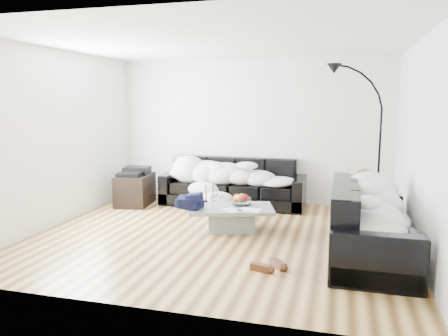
% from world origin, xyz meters
% --- Properties ---
extents(ground, '(5.00, 5.00, 0.00)m').
position_xyz_m(ground, '(0.00, 0.00, 0.00)').
color(ground, brown).
rests_on(ground, ground).
extents(wall_back, '(5.00, 0.02, 2.60)m').
position_xyz_m(wall_back, '(0.00, 2.25, 1.30)').
color(wall_back, silver).
rests_on(wall_back, ground).
extents(wall_left, '(0.02, 4.50, 2.60)m').
position_xyz_m(wall_left, '(-2.50, 0.00, 1.30)').
color(wall_left, silver).
rests_on(wall_left, ground).
extents(wall_right, '(0.02, 4.50, 2.60)m').
position_xyz_m(wall_right, '(2.50, 0.00, 1.30)').
color(wall_right, silver).
rests_on(wall_right, ground).
extents(ceiling, '(5.00, 5.00, 0.00)m').
position_xyz_m(ceiling, '(0.00, 0.00, 2.60)').
color(ceiling, white).
rests_on(ceiling, ground).
extents(sofa_back, '(2.52, 0.87, 0.82)m').
position_xyz_m(sofa_back, '(-0.24, 1.81, 0.41)').
color(sofa_back, black).
rests_on(sofa_back, ground).
extents(sofa_right, '(0.92, 2.14, 0.86)m').
position_xyz_m(sofa_right, '(1.97, -0.32, 0.43)').
color(sofa_right, black).
rests_on(sofa_right, ground).
extents(sleeper_back, '(2.14, 0.74, 0.43)m').
position_xyz_m(sleeper_back, '(-0.24, 1.76, 0.63)').
color(sleeper_back, white).
rests_on(sleeper_back, sofa_back).
extents(sleeper_right, '(0.77, 1.83, 0.45)m').
position_xyz_m(sleeper_right, '(1.97, -0.32, 0.64)').
color(sleeper_right, white).
rests_on(sleeper_right, sofa_right).
extents(teal_cushion, '(0.42, 0.38, 0.20)m').
position_xyz_m(teal_cushion, '(1.91, 0.34, 0.72)').
color(teal_cushion, '#0A4731').
rests_on(teal_cushion, sofa_right).
extents(coffee_table, '(1.33, 0.99, 0.34)m').
position_xyz_m(coffee_table, '(0.11, 0.28, 0.17)').
color(coffee_table, '#939699').
rests_on(coffee_table, ground).
extents(fruit_bowl, '(0.35, 0.35, 0.17)m').
position_xyz_m(fruit_bowl, '(0.23, 0.45, 0.43)').
color(fruit_bowl, white).
rests_on(fruit_bowl, coffee_table).
extents(wine_glass_a, '(0.09, 0.09, 0.17)m').
position_xyz_m(wine_glass_a, '(-0.14, 0.40, 0.43)').
color(wine_glass_a, white).
rests_on(wine_glass_a, coffee_table).
extents(wine_glass_b, '(0.08, 0.08, 0.16)m').
position_xyz_m(wine_glass_b, '(-0.16, 0.27, 0.42)').
color(wine_glass_b, white).
rests_on(wine_glass_b, coffee_table).
extents(wine_glass_c, '(0.09, 0.09, 0.18)m').
position_xyz_m(wine_glass_c, '(-0.01, 0.24, 0.43)').
color(wine_glass_c, white).
rests_on(wine_glass_c, coffee_table).
extents(candle_left, '(0.06, 0.06, 0.25)m').
position_xyz_m(candle_left, '(-0.33, 0.49, 0.47)').
color(candle_left, maroon).
rests_on(candle_left, coffee_table).
extents(candle_right, '(0.05, 0.05, 0.25)m').
position_xyz_m(candle_right, '(-0.24, 0.57, 0.47)').
color(candle_right, maroon).
rests_on(candle_right, coffee_table).
extents(newspaper_a, '(0.33, 0.27, 0.01)m').
position_xyz_m(newspaper_a, '(0.41, 0.16, 0.35)').
color(newspaper_a, silver).
rests_on(newspaper_a, coffee_table).
extents(newspaper_b, '(0.34, 0.31, 0.01)m').
position_xyz_m(newspaper_b, '(0.17, 0.09, 0.35)').
color(newspaper_b, silver).
rests_on(newspaper_b, coffee_table).
extents(navy_jacket, '(0.42, 0.38, 0.18)m').
position_xyz_m(navy_jacket, '(-0.39, 0.04, 0.51)').
color(navy_jacket, black).
rests_on(navy_jacket, coffee_table).
extents(shoes, '(0.47, 0.43, 0.09)m').
position_xyz_m(shoes, '(0.88, -1.05, 0.04)').
color(shoes, '#472311').
rests_on(shoes, ground).
extents(av_cabinet, '(0.64, 0.85, 0.54)m').
position_xyz_m(av_cabinet, '(-1.95, 1.38, 0.27)').
color(av_cabinet, black).
rests_on(av_cabinet, ground).
extents(stereo, '(0.48, 0.40, 0.13)m').
position_xyz_m(stereo, '(-1.95, 1.38, 0.61)').
color(stereo, black).
rests_on(stereo, av_cabinet).
extents(floor_lamp, '(0.83, 0.53, 2.13)m').
position_xyz_m(floor_lamp, '(2.17, 1.53, 1.06)').
color(floor_lamp, black).
rests_on(floor_lamp, ground).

